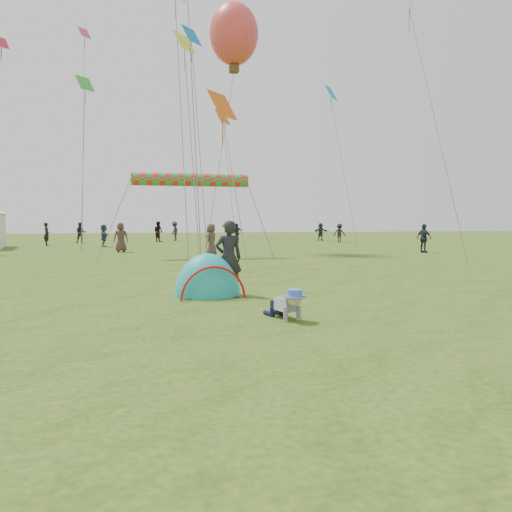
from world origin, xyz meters
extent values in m
plane|color=#1D4814|center=(0.00, 0.00, 0.00)|extent=(140.00, 140.00, 0.00)
ellipsoid|color=#148088|center=(-1.10, 2.74, 0.00)|extent=(1.73, 1.48, 2.07)
imported|color=black|center=(-0.57, 2.80, 0.91)|extent=(0.69, 0.47, 1.82)
imported|color=black|center=(-7.21, 34.02, 0.85)|extent=(0.91, 0.76, 1.71)
imported|color=#232D40|center=(13.24, 16.30, 0.82)|extent=(0.71, 1.05, 1.65)
imported|color=#25242F|center=(0.67, 37.32, 0.88)|extent=(0.95, 1.28, 1.77)
imported|color=#443029|center=(-3.64, 20.94, 0.86)|extent=(0.90, 0.64, 1.73)
imported|color=#2F3C4A|center=(-4.97, 27.31, 0.79)|extent=(0.71, 1.52, 1.58)
imported|color=black|center=(-9.22, 30.33, 0.85)|extent=(0.60, 0.72, 1.70)
imported|color=black|center=(-0.90, 35.12, 0.90)|extent=(1.08, 1.11, 1.80)
imported|color=#222737|center=(5.53, 32.31, 0.82)|extent=(1.04, 0.71, 1.63)
imported|color=black|center=(14.18, 30.73, 0.80)|extent=(1.19, 1.06, 1.60)
imported|color=#463B33|center=(0.99, 16.31, 0.84)|extent=(0.92, 0.98, 1.68)
imported|color=#262D3A|center=(13.88, 34.44, 0.82)|extent=(1.33, 1.50, 1.64)
cylinder|color=red|center=(-0.11, 15.78, 3.85)|extent=(5.74, 0.64, 0.64)
plane|color=#D42646|center=(-10.20, 23.10, 12.15)|extent=(0.85, 0.85, 0.69)
plane|color=#E55D0C|center=(0.75, 11.32, 6.54)|extent=(1.38, 1.38, 1.12)
plane|color=green|center=(-5.91, 26.18, 10.89)|extent=(1.22, 1.22, 0.99)
plane|color=blue|center=(-0.13, 14.55, 10.38)|extent=(1.03, 1.03, 0.84)
plane|color=#D23B8B|center=(-6.05, 28.22, 14.86)|extent=(0.89, 0.89, 0.73)
plane|color=orange|center=(3.25, 25.90, 9.09)|extent=(1.24, 1.24, 1.01)
plane|color=#D9EC33|center=(-0.61, 13.03, 9.50)|extent=(1.05, 1.05, 0.85)
plane|color=#1096E5|center=(11.88, 27.25, 11.59)|extent=(1.35, 1.35, 1.10)
plane|color=#F2546E|center=(10.43, 13.57, 12.55)|extent=(1.25, 1.25, 1.02)
camera|label=1|loc=(-2.75, -9.16, 1.80)|focal=35.00mm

